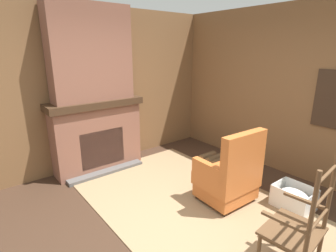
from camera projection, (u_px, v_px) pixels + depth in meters
ground_plane at (181, 233)px, 2.98m from camera, size 14.00×14.00×0.00m
wood_panel_wall_left at (88, 90)px, 4.40m from camera, size 0.06×5.36×2.69m
wood_panel_wall_back at (301, 94)px, 4.02m from camera, size 5.36×0.09×2.69m
fireplace_hearth at (97, 135)px, 4.43m from camera, size 0.62×1.55×1.21m
chimney_breast at (90, 53)px, 4.05m from camera, size 0.36×1.27×1.46m
area_rug at (188, 202)px, 3.57m from camera, size 3.31×2.15×0.01m
armchair at (229, 177)px, 3.48m from camera, size 0.66×0.74×1.04m
rocking_chair at (296, 235)px, 2.35m from camera, size 0.84×0.57×1.18m
firewood_stack at (214, 160)px, 4.75m from camera, size 0.48×0.35×0.16m
laundry_basket at (294, 197)px, 3.42m from camera, size 0.47×0.39×0.30m
oil_lamp_vase at (58, 98)px, 3.94m from camera, size 0.12×0.12×0.25m
storage_case at (111, 93)px, 4.46m from camera, size 0.15×0.25×0.15m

